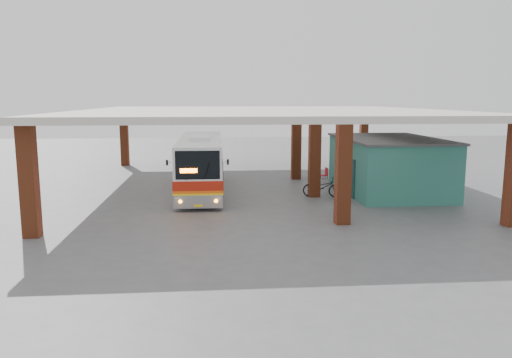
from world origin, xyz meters
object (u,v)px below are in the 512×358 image
Objects in this scene: pedestrian at (343,199)px; red_chair at (325,173)px; coach_bus at (201,163)px; motorcycle at (322,187)px.

pedestrian is 11.06m from red_chair.
coach_bus is 9.65m from pedestrian.
coach_bus is 7.10m from motorcycle.
motorcycle is at bearing -117.59° from red_chair.
red_chair is at bearing -94.77° from pedestrian.
coach_bus is 9.11m from red_chair.
coach_bus reaches higher than motorcycle.
coach_bus is 5.35× the size of motorcycle.
motorcycle is at bearing -87.36° from pedestrian.
coach_bus is at bearing -168.32° from red_chair.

